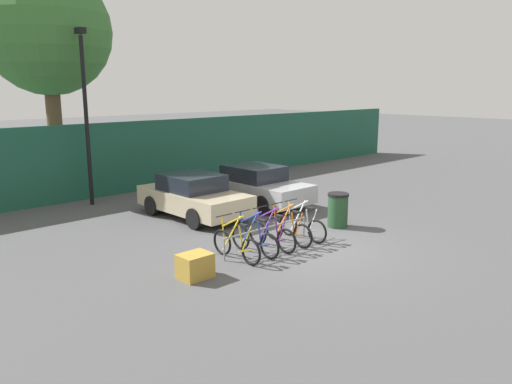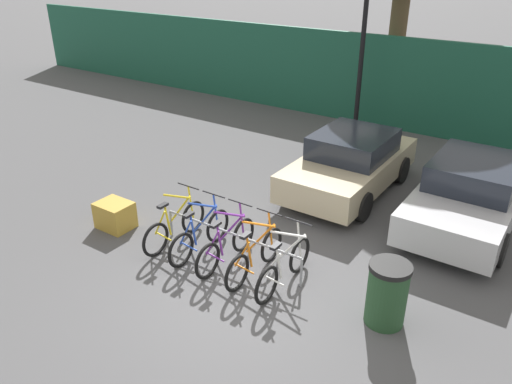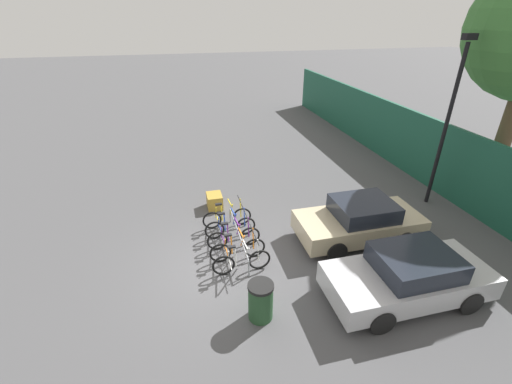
# 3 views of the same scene
# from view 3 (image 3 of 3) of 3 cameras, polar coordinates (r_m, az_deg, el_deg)

# --- Properties ---
(ground_plane) EXTENTS (120.00, 120.00, 0.00)m
(ground_plane) POSITION_cam_3_polar(r_m,az_deg,el_deg) (10.47, -5.75, -11.96)
(ground_plane) COLOR #4C4C4F
(hoarding_wall) EXTENTS (36.00, 0.16, 2.81)m
(hoarding_wall) POSITION_cam_3_polar(r_m,az_deg,el_deg) (14.18, 35.27, 0.61)
(hoarding_wall) COLOR #19513D
(hoarding_wall) RESTS_ON ground
(bike_rack) EXTENTS (2.98, 0.04, 0.57)m
(bike_rack) POSITION_cam_3_polar(r_m,az_deg,el_deg) (10.88, -2.98, -6.97)
(bike_rack) COLOR gray
(bike_rack) RESTS_ON ground
(bicycle_yellow) EXTENTS (0.68, 1.71, 1.05)m
(bicycle_yellow) POSITION_cam_3_polar(r_m,az_deg,el_deg) (11.92, -4.84, -4.19)
(bicycle_yellow) COLOR black
(bicycle_yellow) RESTS_ON ground
(bicycle_blue) EXTENTS (0.68, 1.71, 1.05)m
(bicycle_blue) POSITION_cam_3_polar(r_m,az_deg,el_deg) (11.40, -4.30, -5.80)
(bicycle_blue) COLOR black
(bicycle_blue) RESTS_ON ground
(bicycle_purple) EXTENTS (0.68, 1.71, 1.05)m
(bicycle_purple) POSITION_cam_3_polar(r_m,az_deg,el_deg) (10.90, -3.73, -7.52)
(bicycle_purple) COLOR black
(bicycle_purple) RESTS_ON ground
(bicycle_orange) EXTENTS (0.68, 1.71, 1.05)m
(bicycle_orange) POSITION_cam_3_polar(r_m,az_deg,el_deg) (10.41, -3.08, -9.46)
(bicycle_orange) COLOR black
(bicycle_orange) RESTS_ON ground
(bicycle_white) EXTENTS (0.68, 1.71, 1.05)m
(bicycle_white) POSITION_cam_3_polar(r_m,az_deg,el_deg) (9.96, -2.40, -11.44)
(bicycle_white) COLOR black
(bicycle_white) RESTS_ON ground
(car_beige) EXTENTS (1.91, 4.00, 1.40)m
(car_beige) POSITION_cam_3_polar(r_m,az_deg,el_deg) (11.60, 16.86, -4.60)
(car_beige) COLOR #C1B28E
(car_beige) RESTS_ON ground
(car_silver) EXTENTS (1.91, 4.22, 1.40)m
(car_silver) POSITION_cam_3_polar(r_m,az_deg,el_deg) (9.81, 24.13, -12.67)
(car_silver) COLOR #B7B7BC
(car_silver) RESTS_ON ground
(lamp_post) EXTENTS (0.24, 0.44, 6.09)m
(lamp_post) POSITION_cam_3_polar(r_m,az_deg,el_deg) (14.04, 29.40, 10.80)
(lamp_post) COLOR black
(lamp_post) RESTS_ON ground
(trash_bin) EXTENTS (0.63, 0.63, 1.03)m
(trash_bin) POSITION_cam_3_polar(r_m,az_deg,el_deg) (8.62, 0.78, -17.70)
(trash_bin) COLOR #234728
(trash_bin) RESTS_ON ground
(cargo_crate) EXTENTS (0.70, 0.56, 0.55)m
(cargo_crate) POSITION_cam_3_polar(r_m,az_deg,el_deg) (13.16, -6.92, -1.50)
(cargo_crate) COLOR #B28C33
(cargo_crate) RESTS_ON ground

